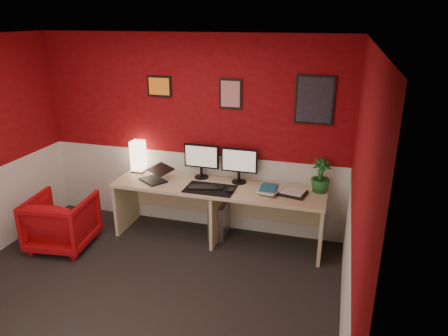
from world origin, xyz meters
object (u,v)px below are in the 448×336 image
at_px(laptop, 153,173).
at_px(zen_tray, 291,193).
at_px(shoji_lamp, 138,157).
at_px(monitor_right, 239,160).
at_px(potted_plant, 321,176).
at_px(armchair, 62,222).
at_px(monitor_left, 201,156).
at_px(desk, 218,213).
at_px(pc_tower, 220,218).

relative_size(laptop, zen_tray, 0.94).
bearing_deg(shoji_lamp, monitor_right, -0.60).
relative_size(potted_plant, armchair, 0.55).
xyz_separation_m(monitor_left, zen_tray, (1.17, -0.21, -0.28)).
distance_m(laptop, monitor_left, 0.64).
xyz_separation_m(desk, shoji_lamp, (-1.15, 0.20, 0.56)).
bearing_deg(monitor_left, desk, -37.74).
xyz_separation_m(monitor_right, zen_tray, (0.67, -0.18, -0.28)).
height_order(laptop, zen_tray, laptop).
distance_m(shoji_lamp, potted_plant, 2.35).
height_order(desk, monitor_right, monitor_right).
bearing_deg(potted_plant, laptop, -173.30).
relative_size(desk, monitor_left, 4.48).
distance_m(monitor_left, potted_plant, 1.49).
distance_m(shoji_lamp, pc_tower, 1.34).
bearing_deg(armchair, shoji_lamp, -132.16).
bearing_deg(potted_plant, monitor_left, 178.47).
xyz_separation_m(laptop, zen_tray, (1.71, 0.07, -0.09)).
relative_size(laptop, armchair, 0.46).
bearing_deg(monitor_right, shoji_lamp, 179.40).
xyz_separation_m(laptop, pc_tower, (0.80, 0.20, -0.61)).
bearing_deg(zen_tray, armchair, -165.69).
bearing_deg(armchair, potted_plant, -170.76).
relative_size(desk, armchair, 3.60).
height_order(desk, pc_tower, desk).
distance_m(shoji_lamp, armchair, 1.23).
height_order(shoji_lamp, armchair, shoji_lamp).
bearing_deg(pc_tower, desk, -85.22).
bearing_deg(monitor_right, armchair, -156.67).
bearing_deg(monitor_left, potted_plant, -1.53).
bearing_deg(monitor_right, laptop, -166.48).
height_order(shoji_lamp, monitor_right, monitor_right).
bearing_deg(monitor_left, monitor_right, -3.10).
bearing_deg(monitor_right, monitor_left, 176.90).
distance_m(monitor_right, zen_tray, 0.74).
height_order(monitor_right, pc_tower, monitor_right).
distance_m(zen_tray, pc_tower, 1.05).
height_order(desk, armchair, desk).
distance_m(laptop, monitor_right, 1.09).
distance_m(desk, potted_plant, 1.34).
bearing_deg(shoji_lamp, desk, -10.08).
bearing_deg(laptop, armchair, -112.38).
bearing_deg(pc_tower, laptop, -169.20).
bearing_deg(laptop, potted_plant, 41.69).
height_order(desk, monitor_left, monitor_left).
bearing_deg(desk, zen_tray, 0.62).
xyz_separation_m(shoji_lamp, zen_tray, (2.04, -0.20, -0.18)).
relative_size(desk, potted_plant, 6.52).
relative_size(monitor_left, monitor_right, 1.00).
relative_size(shoji_lamp, pc_tower, 0.89).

